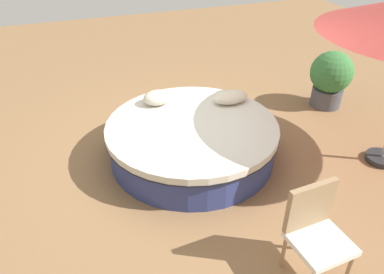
{
  "coord_description": "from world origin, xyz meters",
  "views": [
    {
      "loc": [
        -1.48,
        -4.03,
        3.13
      ],
      "look_at": [
        0.0,
        0.0,
        0.32
      ],
      "focal_mm": 34.08,
      "sensor_mm": 36.0,
      "label": 1
    }
  ],
  "objects_px": {
    "planter": "(331,77)",
    "throw_pillow_0": "(230,97)",
    "patio_chair": "(315,227)",
    "round_bed": "(192,140)",
    "throw_pillow_1": "(157,98)"
  },
  "relations": [
    {
      "from": "throw_pillow_0",
      "to": "patio_chair",
      "type": "xyz_separation_m",
      "value": [
        -0.33,
        -2.57,
        -0.08
      ]
    },
    {
      "from": "round_bed",
      "to": "patio_chair",
      "type": "height_order",
      "value": "patio_chair"
    },
    {
      "from": "planter",
      "to": "throw_pillow_1",
      "type": "bearing_deg",
      "value": 178.26
    },
    {
      "from": "round_bed",
      "to": "throw_pillow_1",
      "type": "relative_size",
      "value": 5.66
    },
    {
      "from": "planter",
      "to": "throw_pillow_0",
      "type": "bearing_deg",
      "value": -173.03
    },
    {
      "from": "throw_pillow_1",
      "to": "patio_chair",
      "type": "xyz_separation_m",
      "value": [
        0.71,
        -2.92,
        -0.09
      ]
    },
    {
      "from": "patio_chair",
      "to": "planter",
      "type": "distance_m",
      "value": 3.69
    },
    {
      "from": "patio_chair",
      "to": "planter",
      "type": "xyz_separation_m",
      "value": [
        2.37,
        2.82,
        -0.01
      ]
    },
    {
      "from": "patio_chair",
      "to": "throw_pillow_1",
      "type": "bearing_deg",
      "value": -79.78
    },
    {
      "from": "round_bed",
      "to": "patio_chair",
      "type": "relative_size",
      "value": 2.45
    },
    {
      "from": "throw_pillow_1",
      "to": "planter",
      "type": "xyz_separation_m",
      "value": [
        3.08,
        -0.09,
        -0.1
      ]
    },
    {
      "from": "throw_pillow_0",
      "to": "patio_chair",
      "type": "relative_size",
      "value": 0.55
    },
    {
      "from": "throw_pillow_1",
      "to": "planter",
      "type": "distance_m",
      "value": 3.09
    },
    {
      "from": "patio_chair",
      "to": "round_bed",
      "type": "bearing_deg",
      "value": -82.45
    },
    {
      "from": "round_bed",
      "to": "throw_pillow_0",
      "type": "bearing_deg",
      "value": 26.97
    }
  ]
}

